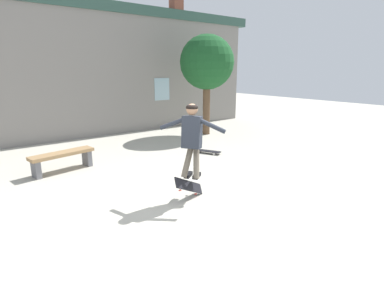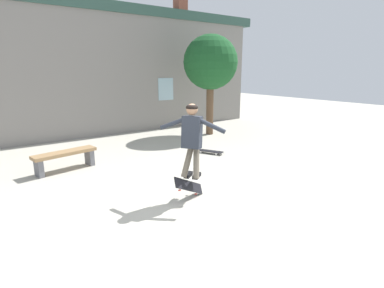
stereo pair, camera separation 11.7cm
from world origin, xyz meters
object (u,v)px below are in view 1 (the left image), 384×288
at_px(park_bench, 63,158).
at_px(skateboard_resting, 207,151).
at_px(skater, 192,135).
at_px(tree_right, 207,63).
at_px(skateboard_flipping, 189,186).

bearing_deg(park_bench, skateboard_resting, -23.39).
height_order(skater, skateboard_resting, skater).
distance_m(tree_right, skateboard_resting, 3.76).
relative_size(park_bench, skateboard_resting, 1.91).
xyz_separation_m(park_bench, skateboard_resting, (3.83, -0.86, -0.27)).
xyz_separation_m(tree_right, skateboard_resting, (-1.71, -2.15, -2.57)).
relative_size(park_bench, skateboard_flipping, 1.90).
relative_size(tree_right, park_bench, 2.38).
relative_size(skater, skateboard_resting, 1.74).
xyz_separation_m(park_bench, skateboard_flipping, (1.48, -3.15, -0.07)).
distance_m(park_bench, skateboard_flipping, 3.48).
bearing_deg(tree_right, park_bench, -166.94).
bearing_deg(skateboard_flipping, tree_right, 30.83).
relative_size(tree_right, skateboard_flipping, 4.53).
height_order(tree_right, park_bench, tree_right).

